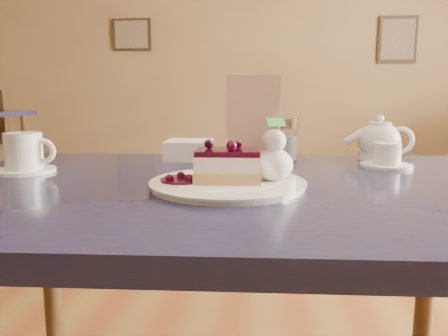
# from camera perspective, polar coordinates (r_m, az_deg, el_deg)

# --- Properties ---
(main_table) EXTENTS (1.28, 0.89, 0.78)m
(main_table) POSITION_cam_1_polar(r_m,az_deg,el_deg) (0.91, 0.64, -6.86)
(main_table) COLOR #111434
(main_table) RESTS_ON ground
(dessert_plate) EXTENTS (0.29, 0.29, 0.01)m
(dessert_plate) POSITION_cam_1_polar(r_m,az_deg,el_deg) (0.84, 0.50, -2.15)
(dessert_plate) COLOR white
(dessert_plate) RESTS_ON main_table
(cheesecake_slice) EXTENTS (0.13, 0.09, 0.06)m
(cheesecake_slice) POSITION_cam_1_polar(r_m,az_deg,el_deg) (0.83, 0.50, 0.31)
(cheesecake_slice) COLOR tan
(cheesecake_slice) RESTS_ON dessert_plate
(whipped_cream) EXTENTS (0.07, 0.07, 0.06)m
(whipped_cream) POSITION_cam_1_polar(r_m,az_deg,el_deg) (0.85, 6.52, 0.43)
(whipped_cream) COLOR white
(whipped_cream) RESTS_ON dessert_plate
(berry_sauce) EXTENTS (0.08, 0.08, 0.01)m
(berry_sauce) POSITION_cam_1_polar(r_m,az_deg,el_deg) (0.84, -5.52, -1.55)
(berry_sauce) COLOR black
(berry_sauce) RESTS_ON dessert_plate
(coffee_set) EXTENTS (0.14, 0.13, 0.09)m
(coffee_set) POSITION_cam_1_polar(r_m,az_deg,el_deg) (1.10, -24.54, 1.60)
(coffee_set) COLOR white
(coffee_set) RESTS_ON main_table
(tea_set) EXTENTS (0.17, 0.25, 0.11)m
(tea_set) POSITION_cam_1_polar(r_m,az_deg,el_deg) (1.24, 19.68, 2.93)
(tea_set) COLOR white
(tea_set) RESTS_ON main_table
(menu_card) EXTENTS (0.15, 0.04, 0.23)m
(menu_card) POSITION_cam_1_polar(r_m,az_deg,el_deg) (1.19, 3.77, 6.57)
(menu_card) COLOR beige
(menu_card) RESTS_ON main_table
(sugar_shaker) EXTENTS (0.06, 0.06, 0.11)m
(sugar_shaker) POSITION_cam_1_polar(r_m,az_deg,el_deg) (1.18, 8.07, 3.76)
(sugar_shaker) COLOR white
(sugar_shaker) RESTS_ON main_table
(napkin_stack) EXTENTS (0.13, 0.13, 0.05)m
(napkin_stack) POSITION_cam_1_polar(r_m,az_deg,el_deg) (1.20, -4.60, 2.38)
(napkin_stack) COLOR white
(napkin_stack) RESTS_ON main_table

